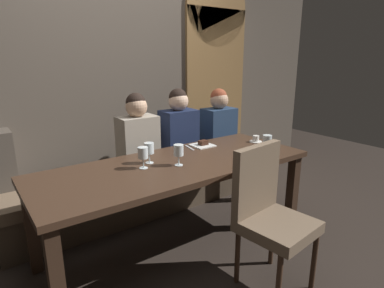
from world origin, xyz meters
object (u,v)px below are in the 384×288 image
Objects in this scene: diner_redhead at (138,136)px; diner_bearded at (179,129)px; wine_glass_near_right at (143,153)px; fork_on_table at (190,148)px; wine_glass_far_left at (149,149)px; wine_glass_near_left at (179,151)px; dessert_plate at (203,144)px; dining_table at (177,173)px; diner_far_end at (219,124)px; espresso_cup at (256,139)px; chair_near_side at (268,209)px; banquette_bench at (139,193)px; wine_glass_center_front at (267,141)px.

diner_redhead is 0.47m from diner_bearded.
fork_on_table is (0.59, 0.24, -0.11)m from wine_glass_near_right.
wine_glass_far_left is 0.96× the size of fork_on_table.
wine_glass_near_left and wine_glass_near_right have the same top height.
wine_glass_near_right is 0.78m from dessert_plate.
wine_glass_near_left and wine_glass_far_left have the same top height.
dining_table is 2.92× the size of diner_far_end.
wine_glass_near_right is (-0.25, 0.10, 0.00)m from wine_glass_near_left.
wine_glass_near_right is 1.24m from espresso_cup.
dining_table is 18.33× the size of espresso_cup.
espresso_cup is at bearing -7.47° from fork_on_table.
chair_near_side is at bearing -62.55° from wine_glass_far_left.
dining_table is at bearing -129.08° from fork_on_table.
dining_table is 0.88× the size of banquette_bench.
wine_glass_center_front is 0.39m from espresso_cup.
diner_redhead reaches higher than banquette_bench.
diner_redhead is (0.01, -0.02, 0.59)m from banquette_bench.
wine_glass_near_left is at bearing -125.13° from fork_on_table.
diner_bearded reaches higher than dessert_plate.
diner_bearded reaches higher than banquette_bench.
diner_bearded is 6.55× the size of espresso_cup.
diner_far_end is at bearing 85.16° from espresso_cup.
diner_redhead is 0.62m from dessert_plate.
banquette_bench is 3.32× the size of diner_far_end.
dining_table is at bearing -8.28° from wine_glass_near_right.
diner_far_end is at bearing 61.69° from chair_near_side.
wine_glass_center_front reaches higher than dessert_plate.
wine_glass_center_front is at bearing -51.15° from diner_redhead.
dining_table is 0.86m from diner_bearded.
banquette_bench is 13.16× the size of dessert_plate.
fork_on_table is (-0.70, -0.41, -0.06)m from diner_far_end.
wine_glass_far_left is (-0.17, 0.12, 0.20)m from dining_table.
banquette_bench is 1.48m from chair_near_side.
fork_on_table is (-0.43, 0.53, -0.11)m from wine_glass_center_front.
espresso_cup is (0.49, -0.62, -0.06)m from diner_bearded.
wine_glass_far_left is at bearing 158.22° from wine_glass_center_front.
banquette_bench is 15.24× the size of wine_glass_near_right.
wine_glass_far_left and wine_glass_center_front have the same top height.
wine_glass_near_right reaches higher than fork_on_table.
diner_far_end is 1.28m from wine_glass_near_left.
diner_bearded is (0.47, 0.01, 0.01)m from diner_redhead.
diner_redhead reaches higher than dining_table.
wine_glass_center_front is (0.76, -0.25, 0.20)m from dining_table.
diner_far_end reaches higher than dessert_plate.
wine_glass_center_front is at bearing -18.43° from dining_table.
wine_glass_near_right is at bearing -139.68° from wine_glass_far_left.
wine_glass_near_right reaches higher than banquette_bench.
wine_glass_center_front is at bearing -73.67° from diner_bearded.
wine_glass_center_front is 1.00× the size of wine_glass_near_right.
diner_bearded is (0.48, 0.69, 0.17)m from dining_table.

